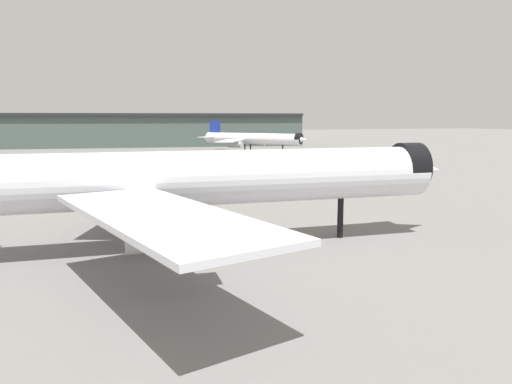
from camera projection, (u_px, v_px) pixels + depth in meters
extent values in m
plane|color=slate|center=(205.00, 257.00, 47.81)|extent=(900.00, 900.00, 0.00)
cylinder|color=silver|center=(188.00, 179.00, 49.65)|extent=(53.87, 8.62, 5.64)
cone|color=silver|center=(417.00, 171.00, 57.09)|extent=(6.50, 5.86, 5.52)
cylinder|color=black|center=(409.00, 167.00, 56.71)|extent=(2.85, 5.83, 5.69)
cube|color=silver|center=(139.00, 171.00, 62.74)|extent=(16.73, 25.61, 0.45)
cylinder|color=#B7BAC1|center=(151.00, 188.00, 60.63)|extent=(7.67, 3.51, 3.10)
cube|color=silver|center=(161.00, 216.00, 34.49)|extent=(14.46, 25.53, 0.45)
cylinder|color=#B7BAC1|center=(175.00, 231.00, 37.88)|extent=(7.67, 3.51, 3.10)
cylinder|color=black|center=(340.00, 218.00, 55.18)|extent=(0.68, 0.68, 4.51)
cylinder|color=black|center=(160.00, 223.00, 52.49)|extent=(0.68, 0.68, 4.51)
cylinder|color=black|center=(165.00, 236.00, 46.87)|extent=(0.68, 0.68, 4.51)
cylinder|color=white|center=(252.00, 139.00, 188.00)|extent=(30.20, 33.22, 4.18)
cone|color=white|center=(301.00, 140.00, 178.28)|extent=(6.11, 6.15, 4.09)
cone|color=white|center=(208.00, 137.00, 197.72)|extent=(6.58, 6.70, 3.97)
cylinder|color=black|center=(299.00, 139.00, 178.63)|extent=(4.40, 4.21, 4.22)
cube|color=white|center=(259.00, 139.00, 199.32)|extent=(19.41, 13.33, 0.33)
cylinder|color=#B7BAC1|center=(259.00, 142.00, 197.16)|extent=(5.51, 5.79, 2.30)
cube|color=white|center=(230.00, 141.00, 179.83)|extent=(14.89, 19.12, 0.33)
cylinder|color=#B7BAC1|center=(235.00, 144.00, 181.48)|extent=(5.51, 5.79, 2.30)
cube|color=navy|center=(215.00, 129.00, 195.66)|extent=(3.56, 3.93, 6.68)
cube|color=white|center=(220.00, 136.00, 200.57)|extent=(7.92, 7.61, 0.25)
cube|color=white|center=(207.00, 137.00, 192.41)|extent=(7.92, 7.61, 0.25)
cylinder|color=black|center=(283.00, 149.00, 182.35)|extent=(0.50, 0.50, 3.34)
cylinder|color=black|center=(250.00, 148.00, 191.44)|extent=(0.50, 0.50, 3.34)
cylinder|color=black|center=(245.00, 148.00, 187.64)|extent=(0.50, 0.50, 3.34)
cube|color=#475651|center=(28.00, 132.00, 221.01)|extent=(251.57, 59.76, 14.14)
cube|color=#232628|center=(27.00, 115.00, 219.85)|extent=(251.93, 62.44, 1.20)
cube|color=black|center=(93.00, 196.00, 80.67)|extent=(5.94, 4.61, 0.35)
cube|color=red|center=(83.00, 191.00, 79.32)|extent=(3.02, 3.06, 1.60)
cube|color=#1E2D38|center=(77.00, 190.00, 78.55)|extent=(0.98, 1.74, 0.80)
cube|color=red|center=(98.00, 188.00, 81.20)|extent=(3.99, 3.58, 2.20)
cylinder|color=black|center=(85.00, 199.00, 78.53)|extent=(0.93, 0.67, 0.90)
cylinder|color=black|center=(78.00, 198.00, 80.06)|extent=(0.93, 0.67, 0.90)
cylinder|color=black|center=(107.00, 197.00, 81.33)|extent=(0.93, 0.67, 0.90)
cylinder|color=black|center=(100.00, 195.00, 82.87)|extent=(0.93, 0.67, 0.90)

